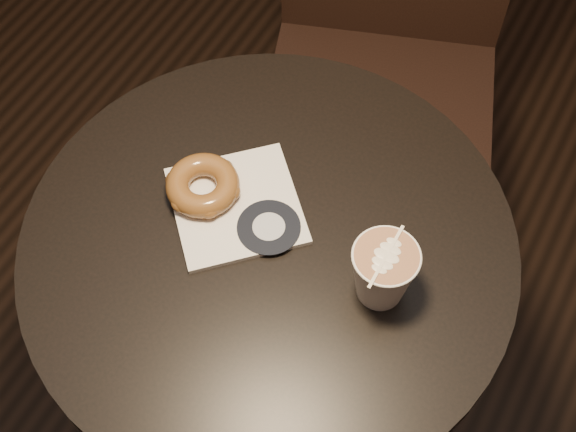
{
  "coord_description": "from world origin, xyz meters",
  "views": [
    {
      "loc": [
        0.29,
        -0.47,
        1.72
      ],
      "look_at": [
        0.01,
        0.03,
        0.79
      ],
      "focal_mm": 50.0,
      "sensor_mm": 36.0,
      "label": 1
    }
  ],
  "objects_px": {
    "doughnut": "(203,185)",
    "chair": "(389,26)",
    "pastry_bag": "(236,206)",
    "cafe_table": "(271,302)",
    "latte_cup": "(383,273)"
  },
  "relations": [
    {
      "from": "chair",
      "to": "doughnut",
      "type": "relative_size",
      "value": 10.46
    },
    {
      "from": "doughnut",
      "to": "chair",
      "type": "bearing_deg",
      "value": 85.07
    },
    {
      "from": "doughnut",
      "to": "latte_cup",
      "type": "height_order",
      "value": "latte_cup"
    },
    {
      "from": "chair",
      "to": "pastry_bag",
      "type": "bearing_deg",
      "value": -109.43
    },
    {
      "from": "doughnut",
      "to": "pastry_bag",
      "type": "bearing_deg",
      "value": 5.04
    },
    {
      "from": "doughnut",
      "to": "cafe_table",
      "type": "bearing_deg",
      "value": -10.31
    },
    {
      "from": "doughnut",
      "to": "latte_cup",
      "type": "relative_size",
      "value": 1.08
    },
    {
      "from": "chair",
      "to": "latte_cup",
      "type": "relative_size",
      "value": 11.26
    },
    {
      "from": "cafe_table",
      "to": "pastry_bag",
      "type": "height_order",
      "value": "pastry_bag"
    },
    {
      "from": "pastry_bag",
      "to": "doughnut",
      "type": "bearing_deg",
      "value": 140.52
    },
    {
      "from": "pastry_bag",
      "to": "doughnut",
      "type": "distance_m",
      "value": 0.06
    },
    {
      "from": "chair",
      "to": "pastry_bag",
      "type": "height_order",
      "value": "chair"
    },
    {
      "from": "chair",
      "to": "latte_cup",
      "type": "height_order",
      "value": "chair"
    },
    {
      "from": "chair",
      "to": "pastry_bag",
      "type": "relative_size",
      "value": 6.31
    },
    {
      "from": "pastry_bag",
      "to": "doughnut",
      "type": "relative_size",
      "value": 1.66
    }
  ]
}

